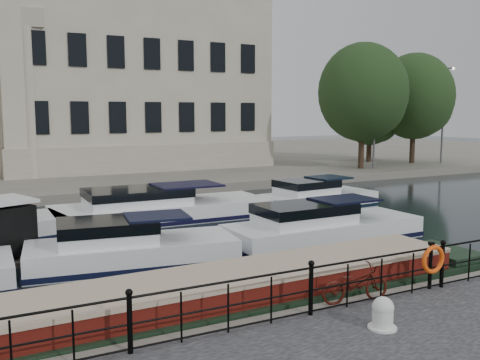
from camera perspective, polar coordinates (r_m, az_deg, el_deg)
name	(u,v)px	position (r m, az deg, el deg)	size (l,w,h in m)	color
ground_plane	(259,306)	(14.05, 2.05, -13.29)	(160.00, 160.00, 0.00)	black
far_bank	(43,164)	(51.05, -20.25, 1.59)	(120.00, 42.00, 0.55)	#6B665B
railing	(311,286)	(11.86, 7.58, -11.13)	(24.14, 0.14, 1.22)	black
civic_building	(34,85)	(46.50, -21.14, 9.39)	(53.55, 31.84, 16.85)	#ADA38C
lamp_posts	(411,114)	(45.72, 17.79, 6.76)	(8.24, 1.55, 8.07)	#59595B
bicycle	(355,284)	(12.83, 12.19, -10.78)	(0.59, 1.69, 0.89)	#3F120B
mooring_bollard	(383,314)	(11.55, 14.98, -13.61)	(0.59, 0.59, 0.67)	silver
life_ring_post	(433,260)	(14.17, 19.87, -8.05)	(0.73, 0.20, 1.19)	black
narrowboat	(209,310)	(12.76, -3.31, -13.72)	(17.28, 2.66, 1.62)	black
cabin_cruisers	(135,231)	(21.07, -11.18, -5.38)	(26.99, 9.96, 1.99)	white
trees	(388,100)	(45.88, 15.51, 8.17)	(13.70, 9.95, 9.69)	black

